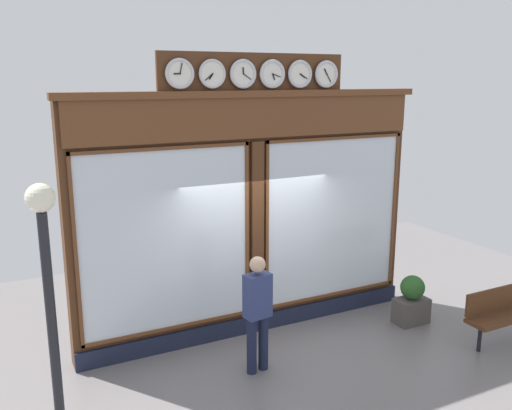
{
  "coord_description": "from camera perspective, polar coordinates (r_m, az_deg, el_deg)",
  "views": [
    {
      "loc": [
        3.72,
        7.36,
        4.04
      ],
      "look_at": [
        0.0,
        0.0,
        2.11
      ],
      "focal_mm": 38.33,
      "sensor_mm": 36.0,
      "label": 1
    }
  ],
  "objects": [
    {
      "name": "pedestrian",
      "position": [
        7.65,
        0.16,
        -10.83
      ],
      "size": [
        0.39,
        0.27,
        1.69
      ],
      "color": "#191E38",
      "rests_on": "ground_plane"
    },
    {
      "name": "planter_shrub",
      "position": [
        9.56,
        16.03,
        -8.27
      ],
      "size": [
        0.41,
        0.41,
        0.41
      ],
      "primitive_type": "sphere",
      "color": "#285623",
      "rests_on": "planter_box"
    },
    {
      "name": "planter_box",
      "position": [
        9.71,
        15.87,
        -10.56
      ],
      "size": [
        0.56,
        0.36,
        0.43
      ],
      "primitive_type": "cube",
      "color": "#4C4742",
      "rests_on": "ground_plane"
    },
    {
      "name": "street_lamp",
      "position": [
        5.71,
        -20.87,
        -7.8
      ],
      "size": [
        0.28,
        0.28,
        3.08
      ],
      "color": "black",
      "rests_on": "ground_plane"
    },
    {
      "name": "shop_facade",
      "position": [
        8.61,
        -0.37,
        -0.69
      ],
      "size": [
        5.83,
        0.42,
        4.39
      ],
      "color": "#4C2B16",
      "rests_on": "ground_plane"
    },
    {
      "name": "street_bench",
      "position": [
        9.42,
        24.43,
        -10.01
      ],
      "size": [
        1.4,
        0.4,
        0.87
      ],
      "color": "#4C2B16",
      "rests_on": "ground_plane"
    }
  ]
}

